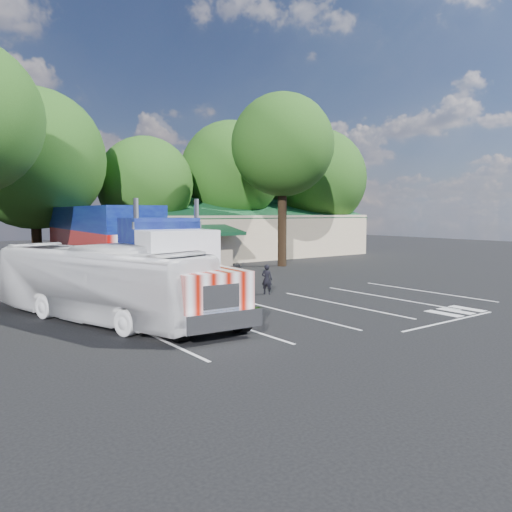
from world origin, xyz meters
TOP-DOWN VIEW (x-y plane):
  - ground at (0.00, 0.00)m, footprint 120.00×120.00m
  - event_hall at (13.74, 17.81)m, footprint 24.20×14.12m
  - tree_row_c at (-5.00, 16.20)m, footprint 10.00×10.00m
  - tree_row_d at (4.00, 17.50)m, footprint 8.00×8.00m
  - tree_row_e at (13.00, 18.00)m, footprint 9.60×9.60m
  - tree_row_f at (23.00, 16.80)m, footprint 10.40×10.40m
  - tree_near_right at (11.50, 8.50)m, footprint 8.00×8.00m
  - semi_truck at (-3.92, 4.00)m, footprint 4.84×23.14m
  - woman at (2.17, -1.59)m, footprint 0.63×0.68m
  - bicycle at (5.50, 5.97)m, footprint 0.87×1.77m
  - tour_bus at (-7.00, -2.68)m, footprint 5.70×11.05m
  - silver_sedan at (9.55, 13.99)m, footprint 4.55×2.82m

SIDE VIEW (x-z plane):
  - ground at x=0.00m, z-range 0.00..0.00m
  - bicycle at x=5.50m, z-range 0.00..0.89m
  - silver_sedan at x=9.55m, z-range 0.00..1.42m
  - woman at x=2.17m, z-range 0.00..1.57m
  - tour_bus at x=-7.00m, z-range 0.00..3.01m
  - event_hall at x=13.74m, z-range -0.56..4.99m
  - semi_truck at x=-3.92m, z-range 0.32..5.13m
  - tree_row_d at x=4.00m, z-range 1.28..11.88m
  - tree_row_f at x=23.00m, z-range 1.29..14.29m
  - tree_row_c at x=-5.00m, z-range 1.51..14.56m
  - tree_row_e at x=13.00m, z-range 1.64..14.54m
  - tree_near_right at x=11.50m, z-range 2.71..16.21m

